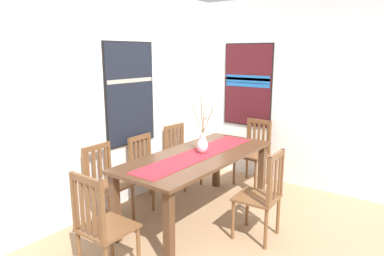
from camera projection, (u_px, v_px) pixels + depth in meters
The scene contains 14 objects.
ground_plane at pixel (252, 241), 3.66m from camera, with size 6.40×6.40×0.03m, color #A37F5B.
wall_back at pixel (125, 98), 4.45m from camera, with size 6.40×0.12×2.70m, color white.
wall_side at pixel (317, 95), 4.83m from camera, with size 0.12×6.40×2.70m, color white.
dining_table at pixel (198, 163), 4.03m from camera, with size 2.08×0.88×0.78m.
table_runner at pixel (198, 154), 4.01m from camera, with size 1.91×0.36×0.01m, color #B7232D.
centerpiece_vase at pixel (203, 143), 4.02m from camera, with size 0.33×0.21×0.68m.
chair_0 at pixel (106, 182), 3.98m from camera, with size 0.43×0.43×0.90m.
chair_1 at pixel (148, 167), 4.51m from camera, with size 0.43×0.43×0.88m.
chair_2 at pixel (101, 225), 2.94m from camera, with size 0.42×0.42×0.97m.
chair_3 at pixel (262, 195), 3.60m from camera, with size 0.45×0.45×0.96m.
chair_4 at pixel (254, 151), 5.16m from camera, with size 0.45×0.45×0.95m.
chair_5 at pixel (181, 153), 5.10m from camera, with size 0.45×0.45×0.89m.
painting_on_back_wall at pixel (130, 94), 4.42m from camera, with size 0.82×0.05×1.30m.
painting_on_side_wall at pixel (248, 85), 5.36m from camera, with size 0.05×0.81×1.26m.
Camera 1 is at (-3.04, -1.47, 1.93)m, focal length 32.54 mm.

